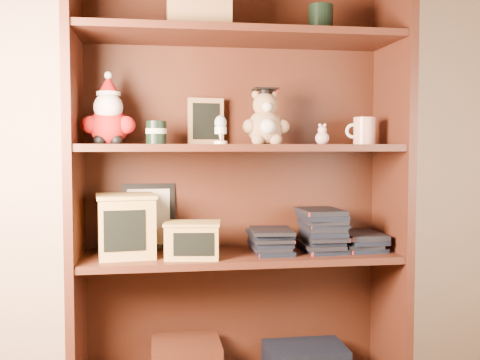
% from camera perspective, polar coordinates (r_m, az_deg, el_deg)
% --- Properties ---
extents(bookcase, '(1.20, 0.35, 1.60)m').
position_cam_1_polar(bookcase, '(2.10, -0.28, -1.04)').
color(bookcase, '#472014').
rests_on(bookcase, ground).
extents(shelf_lower, '(1.14, 0.33, 0.02)m').
position_cam_1_polar(shelf_lower, '(2.08, 0.00, -7.78)').
color(shelf_lower, '#472014').
rests_on(shelf_lower, ground).
extents(shelf_upper, '(1.14, 0.33, 0.02)m').
position_cam_1_polar(shelf_upper, '(2.04, 0.00, 3.29)').
color(shelf_upper, '#472014').
rests_on(shelf_upper, ground).
extents(santa_plush, '(0.19, 0.13, 0.26)m').
position_cam_1_polar(santa_plush, '(2.02, -13.21, 6.26)').
color(santa_plush, '#A50F0F').
rests_on(santa_plush, shelf_upper).
extents(teachers_tin, '(0.07, 0.07, 0.08)m').
position_cam_1_polar(teachers_tin, '(2.02, -8.51, 4.81)').
color(teachers_tin, black).
rests_on(teachers_tin, shelf_upper).
extents(chalkboard_plaque, '(0.14, 0.08, 0.18)m').
position_cam_1_polar(chalkboard_plaque, '(2.15, -3.50, 5.89)').
color(chalkboard_plaque, '#9E7547').
rests_on(chalkboard_plaque, shelf_upper).
extents(egg_cup, '(0.05, 0.05, 0.10)m').
position_cam_1_polar(egg_cup, '(1.96, -1.99, 5.23)').
color(egg_cup, white).
rests_on(egg_cup, shelf_upper).
extents(grad_teddy_bear, '(0.17, 0.15, 0.21)m').
position_cam_1_polar(grad_teddy_bear, '(2.06, 2.59, 5.86)').
color(grad_teddy_bear, '#A37C56').
rests_on(grad_teddy_bear, shelf_upper).
extents(pink_figurine, '(0.05, 0.05, 0.08)m').
position_cam_1_polar(pink_figurine, '(2.11, 8.35, 4.41)').
color(pink_figurine, beige).
rests_on(pink_figurine, shelf_upper).
extents(teacher_mug, '(0.12, 0.08, 0.10)m').
position_cam_1_polar(teacher_mug, '(2.17, 12.46, 4.89)').
color(teacher_mug, silver).
rests_on(teacher_mug, shelf_upper).
extents(certificate_frame, '(0.20, 0.05, 0.25)m').
position_cam_1_polar(certificate_frame, '(2.18, -9.26, -3.67)').
color(certificate_frame, black).
rests_on(certificate_frame, shelf_lower).
extents(treats_box, '(0.23, 0.23, 0.22)m').
position_cam_1_polar(treats_box, '(2.04, -11.50, -4.51)').
color(treats_box, tan).
rests_on(treats_box, shelf_lower).
extents(pencils_box, '(0.21, 0.16, 0.13)m').
position_cam_1_polar(pencils_box, '(1.99, -4.86, -6.07)').
color(pencils_box, tan).
rests_on(pencils_box, shelf_lower).
extents(book_stack_left, '(0.14, 0.20, 0.10)m').
position_cam_1_polar(book_stack_left, '(2.09, 3.27, -6.05)').
color(book_stack_left, black).
rests_on(book_stack_left, shelf_lower).
extents(book_stack_mid, '(0.14, 0.20, 0.16)m').
position_cam_1_polar(book_stack_mid, '(2.13, 8.26, -5.03)').
color(book_stack_mid, black).
rests_on(book_stack_mid, shelf_lower).
extents(book_stack_right, '(0.14, 0.20, 0.06)m').
position_cam_1_polar(book_stack_right, '(2.19, 12.27, -6.11)').
color(book_stack_right, black).
rests_on(book_stack_right, shelf_lower).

